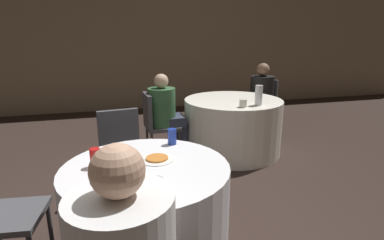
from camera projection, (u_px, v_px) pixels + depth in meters
name	position (u px, v px, depth m)	size (l,w,h in m)	color
wall_back	(108.00, 44.00, 6.15)	(16.00, 0.06, 2.80)	gray
table_near	(148.00, 216.00, 2.00)	(1.08, 1.08, 0.73)	silver
table_far	(232.00, 126.00, 4.06)	(1.30, 1.30, 0.73)	white
chair_near_north	(121.00, 147.00, 2.80)	(0.45, 0.45, 0.87)	#47474C
chair_far_northeast	(263.00, 101.00, 4.85)	(0.56, 0.56, 0.87)	#47474C
chair_far_west	(155.00, 120.00, 3.70)	(0.43, 0.42, 0.87)	#47474C
person_black_shirt	(260.00, 99.00, 4.71)	(0.50, 0.49, 1.14)	#33384C
person_green_jacket	(168.00, 117.00, 3.74)	(0.51, 0.34, 1.10)	#33384C
pizza_plate_near	(157.00, 159.00, 2.01)	(0.23, 0.23, 0.02)	white
soda_can_red	(95.00, 158.00, 1.89)	(0.07, 0.07, 0.12)	red
soda_can_silver	(157.00, 189.00, 1.49)	(0.07, 0.07, 0.12)	silver
soda_can_blue	(172.00, 137.00, 2.29)	(0.07, 0.07, 0.12)	#1E38A5
bottle_far	(259.00, 95.00, 3.60)	(0.09, 0.09, 0.24)	white
cup_far	(243.00, 103.00, 3.52)	(0.09, 0.09, 0.09)	silver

